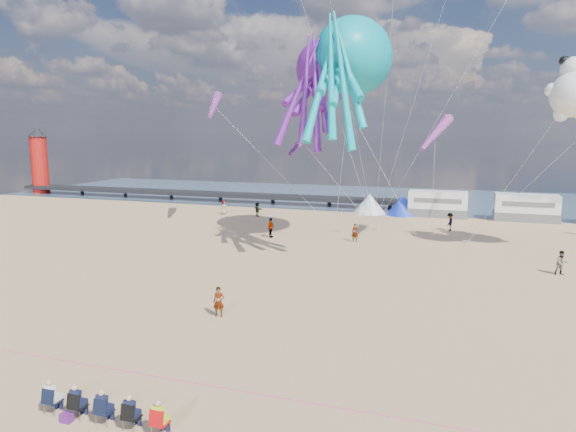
{
  "coord_description": "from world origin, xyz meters",
  "views": [
    {
      "loc": [
        8.09,
        -21.94,
        9.96
      ],
      "look_at": [
        -1.19,
        6.0,
        5.06
      ],
      "focal_mm": 32.0,
      "sensor_mm": 36.0,
      "label": 1
    }
  ],
  "objects_px": {
    "motorhome_0": "(438,204)",
    "beachgoer_3": "(271,228)",
    "sandbag_e": "(374,229)",
    "beachgoer_1": "(562,263)",
    "lighthouse": "(40,165)",
    "windsock_mid": "(435,134)",
    "beachgoer_6": "(224,207)",
    "kite_octopus_teal": "(354,56)",
    "windsock_right": "(302,141)",
    "beachgoer_2": "(450,222)",
    "beachgoer_5": "(355,233)",
    "kite_panda": "(573,95)",
    "standing_person": "(219,302)",
    "beachgoer_4": "(257,209)",
    "spectator_row": "(105,406)",
    "tent_white": "(369,203)",
    "tent_blue": "(403,205)",
    "sandbag_d": "(431,233)",
    "sandbag_a": "(335,231)",
    "kite_octopus_purple": "(328,70)",
    "sandbag_c": "(468,242)",
    "cooler_purple": "(67,418)",
    "sandbag_b": "(416,233)",
    "windsock_left": "(214,106)",
    "motorhome_1": "(526,208)"
  },
  "relations": [
    {
      "from": "cooler_purple",
      "to": "sandbag_d",
      "type": "relative_size",
      "value": 0.8
    },
    {
      "from": "cooler_purple",
      "to": "sandbag_e",
      "type": "xyz_separation_m",
      "value": [
        4.66,
        38.12,
        -0.05
      ]
    },
    {
      "from": "sandbag_d",
      "to": "sandbag_b",
      "type": "bearing_deg",
      "value": -166.67
    },
    {
      "from": "beachgoer_5",
      "to": "sandbag_e",
      "type": "xyz_separation_m",
      "value": [
        0.81,
        6.07,
        -0.73
      ]
    },
    {
      "from": "beachgoer_4",
      "to": "sandbag_c",
      "type": "distance_m",
      "value": 24.62
    },
    {
      "from": "kite_panda",
      "to": "beachgoer_5",
      "type": "bearing_deg",
      "value": 158.97
    },
    {
      "from": "lighthouse",
      "to": "sandbag_d",
      "type": "height_order",
      "value": "lighthouse"
    },
    {
      "from": "spectator_row",
      "to": "sandbag_e",
      "type": "height_order",
      "value": "spectator_row"
    },
    {
      "from": "sandbag_e",
      "to": "windsock_mid",
      "type": "bearing_deg",
      "value": -44.21
    },
    {
      "from": "lighthouse",
      "to": "tent_white",
      "type": "relative_size",
      "value": 2.25
    },
    {
      "from": "kite_panda",
      "to": "beachgoer_4",
      "type": "bearing_deg",
      "value": 143.54
    },
    {
      "from": "sandbag_d",
      "to": "windsock_right",
      "type": "height_order",
      "value": "windsock_right"
    },
    {
      "from": "tent_white",
      "to": "sandbag_a",
      "type": "height_order",
      "value": "tent_white"
    },
    {
      "from": "cooler_purple",
      "to": "sandbag_a",
      "type": "distance_m",
      "value": 35.88
    },
    {
      "from": "standing_person",
      "to": "beachgoer_4",
      "type": "distance_m",
      "value": 33.05
    },
    {
      "from": "sandbag_c",
      "to": "beachgoer_3",
      "type": "bearing_deg",
      "value": -169.86
    },
    {
      "from": "beachgoer_2",
      "to": "kite_octopus_teal",
      "type": "height_order",
      "value": "kite_octopus_teal"
    },
    {
      "from": "tent_white",
      "to": "spectator_row",
      "type": "relative_size",
      "value": 0.66
    },
    {
      "from": "kite_octopus_teal",
      "to": "lighthouse",
      "type": "bearing_deg",
      "value": 134.48
    },
    {
      "from": "beachgoer_3",
      "to": "cooler_purple",
      "type": "bearing_deg",
      "value": -164.71
    },
    {
      "from": "sandbag_a",
      "to": "windsock_right",
      "type": "distance_m",
      "value": 11.64
    },
    {
      "from": "motorhome_0",
      "to": "windsock_right",
      "type": "relative_size",
      "value": 1.33
    },
    {
      "from": "beachgoer_6",
      "to": "kite_octopus_teal",
      "type": "relative_size",
      "value": 0.13
    },
    {
      "from": "tent_blue",
      "to": "sandbag_a",
      "type": "relative_size",
      "value": 8.0
    },
    {
      "from": "tent_white",
      "to": "windsock_mid",
      "type": "xyz_separation_m",
      "value": [
        8.1,
        -16.33,
        8.52
      ]
    },
    {
      "from": "sandbag_e",
      "to": "windsock_left",
      "type": "xyz_separation_m",
      "value": [
        -16.29,
        -2.85,
        12.37
      ]
    },
    {
      "from": "sandbag_b",
      "to": "kite_octopus_teal",
      "type": "xyz_separation_m",
      "value": [
        -4.89,
        -7.81,
        15.8
      ]
    },
    {
      "from": "motorhome_0",
      "to": "beachgoer_1",
      "type": "distance_m",
      "value": 24.78
    },
    {
      "from": "beachgoer_1",
      "to": "kite_octopus_purple",
      "type": "xyz_separation_m",
      "value": [
        -18.23,
        5.36,
        14.24
      ]
    },
    {
      "from": "standing_person",
      "to": "windsock_right",
      "type": "relative_size",
      "value": 0.33
    },
    {
      "from": "beachgoer_4",
      "to": "sandbag_a",
      "type": "xyz_separation_m",
      "value": [
        10.89,
        -6.48,
        -0.71
      ]
    },
    {
      "from": "beachgoer_4",
      "to": "kite_octopus_purple",
      "type": "xyz_separation_m",
      "value": [
        11.17,
        -11.13,
        14.28
      ]
    },
    {
      "from": "sandbag_e",
      "to": "standing_person",
      "type": "bearing_deg",
      "value": -98.71
    },
    {
      "from": "beachgoer_3",
      "to": "tent_blue",
      "type": "bearing_deg",
      "value": -23.1
    },
    {
      "from": "motorhome_1",
      "to": "beachgoer_6",
      "type": "xyz_separation_m",
      "value": [
        -34.02,
        -6.35,
        -0.67
      ]
    },
    {
      "from": "lighthouse",
      "to": "windsock_mid",
      "type": "distance_m",
      "value": 65.55
    },
    {
      "from": "motorhome_1",
      "to": "sandbag_c",
      "type": "xyz_separation_m",
      "value": [
        -6.26,
        -14.21,
        -1.39
      ]
    },
    {
      "from": "beachgoer_3",
      "to": "sandbag_e",
      "type": "relative_size",
      "value": 3.74
    },
    {
      "from": "beachgoer_3",
      "to": "beachgoer_2",
      "type": "bearing_deg",
      "value": -53.31
    },
    {
      "from": "sandbag_a",
      "to": "kite_panda",
      "type": "height_order",
      "value": "kite_panda"
    },
    {
      "from": "windsock_right",
      "to": "beachgoer_5",
      "type": "bearing_deg",
      "value": 51.79
    },
    {
      "from": "windsock_mid",
      "to": "beachgoer_2",
      "type": "bearing_deg",
      "value": 99.23
    },
    {
      "from": "motorhome_0",
      "to": "beachgoer_3",
      "type": "distance_m",
      "value": 22.59
    },
    {
      "from": "lighthouse",
      "to": "motorhome_0",
      "type": "height_order",
      "value": "lighthouse"
    },
    {
      "from": "tent_white",
      "to": "beachgoer_2",
      "type": "xyz_separation_m",
      "value": [
        9.56,
        -8.58,
        -0.3
      ]
    },
    {
      "from": "beachgoer_5",
      "to": "kite_panda",
      "type": "distance_m",
      "value": 20.19
    },
    {
      "from": "sandbag_e",
      "to": "windsock_mid",
      "type": "xyz_separation_m",
      "value": [
        5.78,
        -5.62,
        9.61
      ]
    },
    {
      "from": "standing_person",
      "to": "sandbag_b",
      "type": "height_order",
      "value": "standing_person"
    },
    {
      "from": "beachgoer_6",
      "to": "kite_panda",
      "type": "height_order",
      "value": "kite_panda"
    },
    {
      "from": "standing_person",
      "to": "sandbag_b",
      "type": "relative_size",
      "value": 3.31
    }
  ]
}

